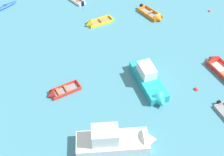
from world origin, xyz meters
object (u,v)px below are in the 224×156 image
Objects in this scene: kayak_blue_center at (5,6)px; mooring_buoy_trailing at (196,90)px; rowboat_red_far_left at (217,64)px; rowboat_red_distant_center at (57,93)px; motor_launch_turquoise_back_row_left at (150,82)px; rowboat_orange_cluster_inner at (155,17)px; mooring_buoy_far_field at (209,11)px; rowboat_yellow_near_camera at (93,24)px; motor_launch_white_cluster_outer at (118,140)px.

kayak_blue_center is 7.88× the size of mooring_buoy_trailing.
rowboat_red_far_left is at bearing 62.29° from mooring_buoy_trailing.
motor_launch_turquoise_back_row_left is at bearing 18.51° from rowboat_red_distant_center.
rowboat_orange_cluster_inner is 1.04× the size of kayak_blue_center.
rowboat_red_distant_center is 21.59m from mooring_buoy_far_field.
rowboat_red_far_left is 14.27m from rowboat_yellow_near_camera.
rowboat_red_far_left is 1.21× the size of rowboat_orange_cluster_inner.
rowboat_red_distant_center is at bearing -161.49° from motor_launch_turquoise_back_row_left.
motor_launch_turquoise_back_row_left is 15.27m from mooring_buoy_far_field.
motor_launch_turquoise_back_row_left is 1.77× the size of rowboat_yellow_near_camera.
motor_launch_white_cluster_outer is at bearing -125.54° from rowboat_red_far_left.
rowboat_red_far_left is 15.52m from rowboat_red_distant_center.
motor_launch_white_cluster_outer is 6.79m from motor_launch_turquoise_back_row_left.
rowboat_yellow_near_camera is at bearing 146.16° from mooring_buoy_trailing.
rowboat_yellow_near_camera is 11.06m from rowboat_red_distant_center.
kayak_blue_center is 1.02× the size of rowboat_yellow_near_camera.
motor_launch_turquoise_back_row_left is at bearing -111.70° from mooring_buoy_far_field.
mooring_buoy_trailing is (23.34, -9.21, -0.16)m from kayak_blue_center.
rowboat_red_distant_center is (-7.15, -13.95, -0.03)m from rowboat_orange_cluster_inner.
rowboat_orange_cluster_inner is at bearing -155.87° from mooring_buoy_far_field.
rowboat_orange_cluster_inner reaches higher than rowboat_red_distant_center.
rowboat_orange_cluster_inner is 8.16× the size of mooring_buoy_trailing.
mooring_buoy_trailing is at bearing -21.54° from kayak_blue_center.
rowboat_orange_cluster_inner is at bearing 4.79° from kayak_blue_center.
rowboat_red_distant_center is at bearing -91.71° from rowboat_yellow_near_camera.
motor_launch_white_cluster_outer reaches higher than rowboat_orange_cluster_inner.
mooring_buoy_trailing is at bearing -96.24° from mooring_buoy_far_field.
motor_launch_white_cluster_outer reaches higher than mooring_buoy_far_field.
rowboat_orange_cluster_inner is at bearing 114.52° from mooring_buoy_trailing.
mooring_buoy_far_field is at bearing 70.69° from motor_launch_white_cluster_outer.
mooring_buoy_far_field is (13.54, 16.82, -0.16)m from rowboat_red_distant_center.
rowboat_red_far_left is 9.87m from rowboat_orange_cluster_inner.
rowboat_orange_cluster_inner is 0.60× the size of motor_launch_turquoise_back_row_left.
kayak_blue_center reaches higher than mooring_buoy_trailing.
motor_launch_turquoise_back_row_left is 13.67× the size of mooring_buoy_trailing.
motor_launch_white_cluster_outer reaches higher than kayak_blue_center.
motor_launch_white_cluster_outer is 17.93m from rowboat_orange_cluster_inner.
rowboat_yellow_near_camera reaches higher than kayak_blue_center.
rowboat_yellow_near_camera is (11.61, -1.35, -0.01)m from kayak_blue_center.
rowboat_orange_cluster_inner reaches higher than mooring_buoy_trailing.
motor_launch_white_cluster_outer reaches higher than mooring_buoy_trailing.
rowboat_orange_cluster_inner is 11.34m from motor_launch_turquoise_back_row_left.
mooring_buoy_far_field is (24.83, 4.41, -0.16)m from kayak_blue_center.
mooring_buoy_far_field is (-0.41, 10.01, -0.22)m from rowboat_red_far_left.
rowboat_orange_cluster_inner is at bearing 62.88° from rowboat_red_distant_center.
motor_launch_turquoise_back_row_left is at bearing -48.00° from rowboat_yellow_near_camera.
mooring_buoy_trailing is (5.79, 7.14, -0.67)m from motor_launch_white_cluster_outer.
rowboat_red_far_left reaches higher than rowboat_yellow_near_camera.
rowboat_red_distant_center is (-6.27, 3.95, -0.50)m from motor_launch_white_cluster_outer.
rowboat_orange_cluster_inner is at bearing 23.04° from rowboat_yellow_near_camera.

